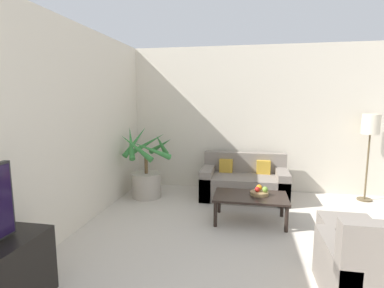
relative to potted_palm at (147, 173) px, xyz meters
The scene contains 12 objects.
wall_back 3.06m from the potted_palm, 16.35° to the left, with size 8.10×0.06×2.70m.
wall_left 2.59m from the potted_palm, 101.40° to the right, with size 0.06×7.94×2.70m.
potted_palm is the anchor object (origin of this frame).
sofa_loveseat 1.73m from the potted_palm, ahead, with size 1.48×0.80×0.76m.
floor_lamp 3.87m from the potted_palm, ahead, with size 0.28×0.28×1.48m.
coffee_table 1.96m from the potted_palm, 23.15° to the right, with size 1.02×0.62×0.38m.
fruit_bowl 2.06m from the potted_palm, 20.43° to the right, with size 0.26×0.26×0.05m.
apple_red 2.03m from the potted_palm, 21.03° to the right, with size 0.07×0.07×0.07m.
apple_green 2.13m from the potted_palm, 20.10° to the right, with size 0.08×0.08×0.08m.
orange_fruit 2.03m from the potted_palm, 18.66° to the right, with size 0.08×0.08×0.08m.
armchair 3.73m from the potted_palm, 39.86° to the right, with size 0.89×0.84×0.85m.
ottoman 3.25m from the potted_palm, 28.09° to the right, with size 0.56×0.51×0.41m.
Camera 1 is at (-1.06, 0.63, 1.72)m, focal length 28.00 mm.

